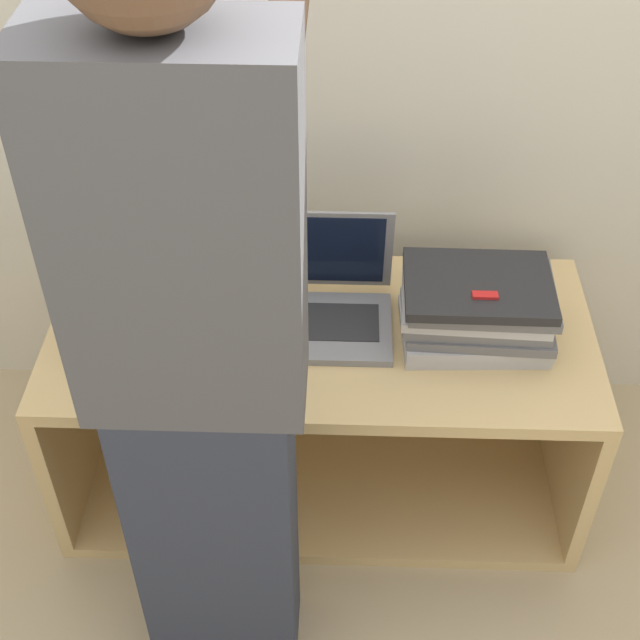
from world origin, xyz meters
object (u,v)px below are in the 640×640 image
(laptop_open, at_px, (322,301))
(laptop_stack_right, at_px, (476,308))
(laptop_stack_left, at_px, (167,308))
(person, at_px, (197,371))

(laptop_open, bearing_deg, laptop_stack_right, -7.46)
(laptop_stack_left, bearing_deg, laptop_open, 7.06)
(laptop_open, xyz_separation_m, laptop_stack_right, (0.38, -0.05, 0.03))
(laptop_stack_right, bearing_deg, laptop_open, 172.54)
(laptop_open, distance_m, laptop_stack_left, 0.39)
(laptop_stack_left, height_order, person, person)
(laptop_open, height_order, person, person)
(laptop_stack_right, bearing_deg, person, -139.24)
(laptop_open, distance_m, laptop_stack_right, 0.38)
(laptop_stack_right, distance_m, person, 0.83)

